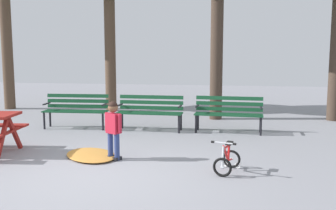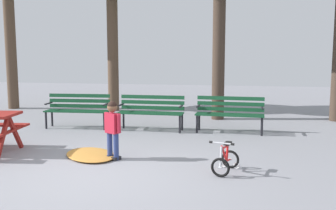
% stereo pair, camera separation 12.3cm
% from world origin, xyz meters
% --- Properties ---
extents(ground, '(36.00, 36.00, 0.00)m').
position_xyz_m(ground, '(0.00, 0.00, 0.00)').
color(ground, gray).
extents(park_bench_far_left, '(1.63, 0.56, 0.85)m').
position_xyz_m(park_bench_far_left, '(-1.77, 3.68, 0.51)').
color(park_bench_far_left, '#144728').
rests_on(park_bench_far_left, ground).
extents(park_bench_left, '(1.60, 0.46, 0.85)m').
position_xyz_m(park_bench_left, '(0.14, 3.71, 0.51)').
color(park_bench_left, '#144728').
rests_on(park_bench_left, ground).
extents(park_bench_right, '(1.62, 0.52, 0.85)m').
position_xyz_m(park_bench_right, '(2.04, 3.79, 0.51)').
color(park_bench_right, '#144728').
rests_on(park_bench_right, ground).
extents(child_standing, '(0.36, 0.27, 1.04)m').
position_xyz_m(child_standing, '(0.08, 0.98, 0.61)').
color(child_standing, navy).
rests_on(child_standing, ground).
extents(kids_bicycle, '(0.48, 0.62, 0.54)m').
position_xyz_m(kids_bicycle, '(2.07, 0.58, 0.20)').
color(kids_bicycle, black).
rests_on(kids_bicycle, ground).
extents(leaf_pile, '(1.40, 1.42, 0.07)m').
position_xyz_m(leaf_pile, '(-0.39, 1.09, 0.04)').
color(leaf_pile, '#C68438').
rests_on(leaf_pile, ground).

